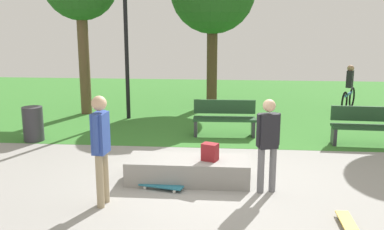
{
  "coord_description": "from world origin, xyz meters",
  "views": [
    {
      "loc": [
        0.39,
        -7.58,
        2.99
      ],
      "look_at": [
        -0.35,
        0.96,
        1.09
      ],
      "focal_mm": 41.16,
      "sensor_mm": 36.0,
      "label": 1
    }
  ],
  "objects_px": {
    "concrete_ledge": "(188,170)",
    "park_bench_near_path": "(366,125)",
    "lamp_post": "(126,25)",
    "skater_performing_trick": "(101,142)",
    "park_bench_far_left": "(224,117)",
    "trash_bin": "(33,124)",
    "skateboard_by_ledge": "(161,186)",
    "backpack_on_ledge": "(210,152)",
    "skateboard_spare": "(348,223)",
    "skater_watching": "(268,139)",
    "cyclist_on_bicycle": "(349,91)"
  },
  "relations": [
    {
      "from": "lamp_post",
      "to": "skater_performing_trick",
      "type": "bearing_deg",
      "value": -80.73
    },
    {
      "from": "skater_watching",
      "to": "lamp_post",
      "type": "height_order",
      "value": "lamp_post"
    },
    {
      "from": "skater_performing_trick",
      "to": "lamp_post",
      "type": "distance_m",
      "value": 6.58
    },
    {
      "from": "skateboard_spare",
      "to": "park_bench_far_left",
      "type": "distance_m",
      "value": 5.37
    },
    {
      "from": "skateboard_by_ledge",
      "to": "trash_bin",
      "type": "height_order",
      "value": "trash_bin"
    },
    {
      "from": "backpack_on_ledge",
      "to": "lamp_post",
      "type": "distance_m",
      "value": 6.22
    },
    {
      "from": "concrete_ledge",
      "to": "skater_watching",
      "type": "height_order",
      "value": "skater_watching"
    },
    {
      "from": "skateboard_spare",
      "to": "trash_bin",
      "type": "bearing_deg",
      "value": 148.1
    },
    {
      "from": "skateboard_spare",
      "to": "park_bench_far_left",
      "type": "height_order",
      "value": "park_bench_far_left"
    },
    {
      "from": "skater_performing_trick",
      "to": "skateboard_spare",
      "type": "bearing_deg",
      "value": -7.31
    },
    {
      "from": "concrete_ledge",
      "to": "backpack_on_ledge",
      "type": "height_order",
      "value": "backpack_on_ledge"
    },
    {
      "from": "skater_watching",
      "to": "cyclist_on_bicycle",
      "type": "distance_m",
      "value": 8.07
    },
    {
      "from": "backpack_on_ledge",
      "to": "skateboard_by_ledge",
      "type": "relative_size",
      "value": 0.39
    },
    {
      "from": "lamp_post",
      "to": "cyclist_on_bicycle",
      "type": "relative_size",
      "value": 2.82
    },
    {
      "from": "cyclist_on_bicycle",
      "to": "concrete_ledge",
      "type": "bearing_deg",
      "value": -123.78
    },
    {
      "from": "concrete_ledge",
      "to": "skateboard_spare",
      "type": "bearing_deg",
      "value": -33.57
    },
    {
      "from": "skater_performing_trick",
      "to": "park_bench_far_left",
      "type": "distance_m",
      "value": 4.95
    },
    {
      "from": "skater_performing_trick",
      "to": "park_bench_far_left",
      "type": "relative_size",
      "value": 1.12
    },
    {
      "from": "skater_performing_trick",
      "to": "park_bench_near_path",
      "type": "distance_m",
      "value": 6.63
    },
    {
      "from": "trash_bin",
      "to": "concrete_ledge",
      "type": "bearing_deg",
      "value": -30.85
    },
    {
      "from": "skater_watching",
      "to": "park_bench_far_left",
      "type": "bearing_deg",
      "value": 101.87
    },
    {
      "from": "skateboard_spare",
      "to": "cyclist_on_bicycle",
      "type": "height_order",
      "value": "cyclist_on_bicycle"
    },
    {
      "from": "skater_watching",
      "to": "lamp_post",
      "type": "bearing_deg",
      "value": 124.13
    },
    {
      "from": "trash_bin",
      "to": "cyclist_on_bicycle",
      "type": "relative_size",
      "value": 0.52
    },
    {
      "from": "skater_watching",
      "to": "trash_bin",
      "type": "bearing_deg",
      "value": 152.72
    },
    {
      "from": "concrete_ledge",
      "to": "lamp_post",
      "type": "xyz_separation_m",
      "value": [
        -2.31,
        5.09,
        2.58
      ]
    },
    {
      "from": "park_bench_near_path",
      "to": "trash_bin",
      "type": "bearing_deg",
      "value": -177.54
    },
    {
      "from": "park_bench_near_path",
      "to": "cyclist_on_bicycle",
      "type": "height_order",
      "value": "cyclist_on_bicycle"
    },
    {
      "from": "concrete_ledge",
      "to": "park_bench_near_path",
      "type": "distance_m",
      "value": 4.89
    },
    {
      "from": "trash_bin",
      "to": "park_bench_far_left",
      "type": "bearing_deg",
      "value": 11.05
    },
    {
      "from": "concrete_ledge",
      "to": "park_bench_far_left",
      "type": "xyz_separation_m",
      "value": [
        0.62,
        3.36,
        0.26
      ]
    },
    {
      "from": "cyclist_on_bicycle",
      "to": "backpack_on_ledge",
      "type": "bearing_deg",
      "value": -121.2
    },
    {
      "from": "skater_performing_trick",
      "to": "backpack_on_ledge",
      "type": "bearing_deg",
      "value": 33.28
    },
    {
      "from": "park_bench_near_path",
      "to": "trash_bin",
      "type": "relative_size",
      "value": 1.9
    },
    {
      "from": "park_bench_near_path",
      "to": "lamp_post",
      "type": "height_order",
      "value": "lamp_post"
    },
    {
      "from": "park_bench_near_path",
      "to": "backpack_on_ledge",
      "type": "bearing_deg",
      "value": -141.6
    },
    {
      "from": "concrete_ledge",
      "to": "skater_watching",
      "type": "xyz_separation_m",
      "value": [
        1.41,
        -0.39,
        0.74
      ]
    },
    {
      "from": "skater_performing_trick",
      "to": "skateboard_spare",
      "type": "relative_size",
      "value": 2.26
    },
    {
      "from": "backpack_on_ledge",
      "to": "skateboard_spare",
      "type": "height_order",
      "value": "backpack_on_ledge"
    },
    {
      "from": "backpack_on_ledge",
      "to": "skater_performing_trick",
      "type": "xyz_separation_m",
      "value": [
        -1.69,
        -1.11,
        0.47
      ]
    },
    {
      "from": "concrete_ledge",
      "to": "cyclist_on_bicycle",
      "type": "distance_m",
      "value": 8.4
    },
    {
      "from": "skater_performing_trick",
      "to": "park_bench_far_left",
      "type": "xyz_separation_m",
      "value": [
        1.91,
        4.53,
        -0.59
      ]
    },
    {
      "from": "lamp_post",
      "to": "trash_bin",
      "type": "distance_m",
      "value": 3.98
    },
    {
      "from": "skateboard_spare",
      "to": "lamp_post",
      "type": "distance_m",
      "value": 8.72
    },
    {
      "from": "backpack_on_ledge",
      "to": "park_bench_far_left",
      "type": "xyz_separation_m",
      "value": [
        0.22,
        3.42,
        -0.12
      ]
    },
    {
      "from": "concrete_ledge",
      "to": "park_bench_near_path",
      "type": "relative_size",
      "value": 1.4
    },
    {
      "from": "skateboard_by_ledge",
      "to": "park_bench_far_left",
      "type": "height_order",
      "value": "park_bench_far_left"
    },
    {
      "from": "lamp_post",
      "to": "trash_bin",
      "type": "bearing_deg",
      "value": -123.94
    },
    {
      "from": "skater_watching",
      "to": "lamp_post",
      "type": "relative_size",
      "value": 0.35
    },
    {
      "from": "lamp_post",
      "to": "park_bench_far_left",
      "type": "bearing_deg",
      "value": -30.57
    }
  ]
}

